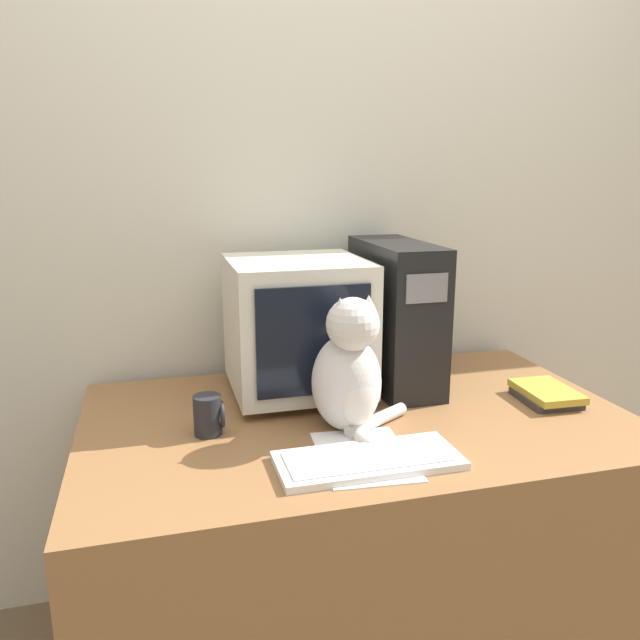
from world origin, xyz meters
TOP-DOWN VIEW (x-y plane):
  - wall_back at (0.00, 0.97)m, footprint 7.00×0.05m
  - desk at (0.00, 0.45)m, footprint 1.48×0.91m
  - crt_monitor at (-0.12, 0.66)m, footprint 0.39×0.39m
  - computer_tower at (0.19, 0.68)m, footprint 0.17×0.44m
  - keyboard at (-0.07, 0.17)m, footprint 0.43×0.18m
  - cat at (-0.06, 0.36)m, footprint 0.29×0.25m
  - book_stack at (0.56, 0.41)m, footprint 0.16×0.21m
  - pen at (-0.15, 0.23)m, footprint 0.15×0.06m
  - paper_sheet at (-0.07, 0.21)m, footprint 0.23×0.31m
  - mug at (-0.41, 0.43)m, footprint 0.08×0.07m

SIDE VIEW (x-z plane):
  - desk at x=0.00m, z-range 0.00..0.78m
  - paper_sheet at x=-0.07m, z-range 0.78..0.78m
  - pen at x=-0.15m, z-range 0.78..0.79m
  - keyboard at x=-0.07m, z-range 0.78..0.80m
  - book_stack at x=0.56m, z-range 0.78..0.82m
  - mug at x=-0.41m, z-range 0.78..0.88m
  - cat at x=-0.06m, z-range 0.75..1.11m
  - crt_monitor at x=-0.12m, z-range 0.78..1.19m
  - computer_tower at x=0.19m, z-range 0.78..1.22m
  - wall_back at x=0.00m, z-range 0.00..2.50m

